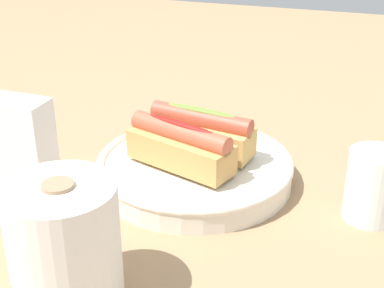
% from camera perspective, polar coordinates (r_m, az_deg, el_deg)
% --- Properties ---
extents(ground_plane, '(2.40, 2.40, 0.00)m').
position_cam_1_polar(ground_plane, '(0.78, -0.11, -4.37)').
color(ground_plane, '#9E7A56').
extents(serving_bowl, '(0.27, 0.27, 0.04)m').
position_cam_1_polar(serving_bowl, '(0.78, 0.00, -2.45)').
color(serving_bowl, silver).
rests_on(serving_bowl, ground_plane).
extents(hotdog_front, '(0.16, 0.08, 0.06)m').
position_cam_1_polar(hotdog_front, '(0.78, 1.13, 1.24)').
color(hotdog_front, tan).
rests_on(hotdog_front, serving_bowl).
extents(hotdog_back, '(0.16, 0.09, 0.06)m').
position_cam_1_polar(hotdog_back, '(0.74, -1.20, -0.21)').
color(hotdog_back, tan).
rests_on(hotdog_back, serving_bowl).
extents(water_glass, '(0.07, 0.07, 0.09)m').
position_cam_1_polar(water_glass, '(0.73, 18.00, -4.14)').
color(water_glass, white).
rests_on(water_glass, ground_plane).
extents(paper_towel_roll, '(0.11, 0.11, 0.13)m').
position_cam_1_polar(paper_towel_roll, '(0.57, -12.86, -10.00)').
color(paper_towel_roll, white).
rests_on(paper_towel_roll, ground_plane).
extents(napkin_box, '(0.11, 0.05, 0.15)m').
position_cam_1_polar(napkin_box, '(0.73, -17.91, -0.98)').
color(napkin_box, white).
rests_on(napkin_box, ground_plane).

